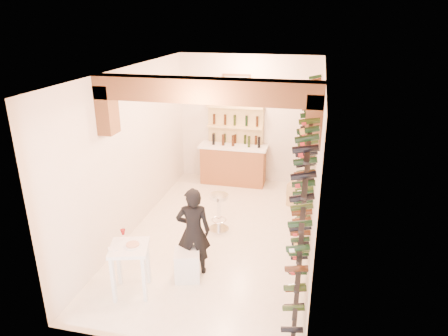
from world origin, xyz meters
name	(u,v)px	position (x,y,z in m)	size (l,w,h in m)	color
ground	(221,235)	(0.00, 0.00, 0.00)	(6.00, 6.00, 0.00)	white
room_shell	(217,128)	(0.00, -0.26, 2.25)	(3.52, 6.02, 3.21)	silver
wine_rack	(305,168)	(1.53, 0.00, 1.55)	(0.32, 5.70, 2.56)	black
back_counter	(233,163)	(-0.30, 2.65, 0.53)	(1.70, 0.62, 1.29)	brown
back_shelving	(235,137)	(-0.30, 2.89, 1.17)	(1.40, 0.31, 2.73)	#DBBE7B
tasting_table	(130,255)	(-0.93, -2.02, 0.67)	(0.70, 0.70, 1.00)	white
white_stool	(187,265)	(-0.21, -1.48, 0.25)	(0.40, 0.40, 0.50)	white
person	(193,231)	(-0.15, -1.28, 0.76)	(0.56, 0.37, 1.53)	black
chrome_barstool	(219,210)	(-0.08, 0.19, 0.45)	(0.40, 0.40, 0.78)	silver
crate_lower	(298,200)	(1.40, 1.66, 0.13)	(0.43, 0.30, 0.26)	tan
crate_upper	(298,190)	(1.40, 1.66, 0.39)	(0.45, 0.31, 0.26)	tan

